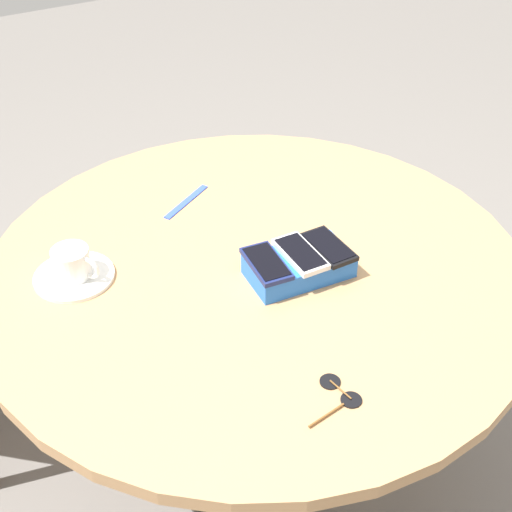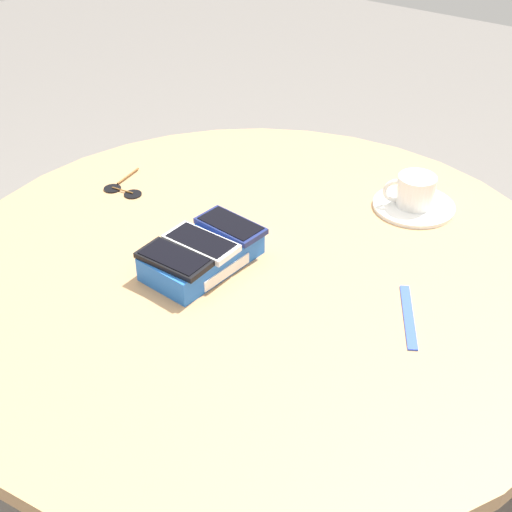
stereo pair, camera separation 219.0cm
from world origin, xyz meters
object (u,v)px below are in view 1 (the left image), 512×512
Objects in this scene: saucer at (74,276)px; coffee_cup at (72,263)px; phone_navy at (266,263)px; phone_black at (328,247)px; phone_white at (300,254)px; phone_box at (299,266)px; lanyard_strap at (186,202)px; sunglasses at (339,394)px; round_table at (256,294)px.

coffee_cup is at bearing 124.98° from saucer.
coffee_cup reaches higher than phone_navy.
phone_white is (0.06, -0.01, 0.00)m from phone_black.
phone_box is at bearing 18.44° from phone_white.
phone_black is 0.40m from lanyard_strap.
sunglasses is (-0.29, 0.53, -0.00)m from saucer.
round_table is 0.14m from phone_box.
phone_white is (-0.06, 0.08, 0.14)m from round_table.
lanyard_strap is at bearing -85.05° from round_table.
saucer is at bearing -28.75° from phone_box.
sunglasses is (0.03, 0.68, 0.00)m from lanyard_strap.
phone_black is (-0.07, 0.01, 0.03)m from phone_box.
round_table is 0.17m from phone_white.
phone_black is at bearing 154.06° from saucer.
phone_black is at bearing 111.89° from lanyard_strap.
round_table is 10.15× the size of sunglasses.
phone_white is at bearing -7.02° from phone_black.
phone_box is at bearing -110.79° from sunglasses.
phone_navy is at bearing 147.43° from coffee_cup.
saucer reaches higher than lanyard_strap.
round_table is 0.40m from sunglasses.
lanyard_strap is (0.03, -0.29, 0.09)m from round_table.
lanyard_strap is at bearing -92.95° from sunglasses.
phone_navy is 0.40m from saucer.
sunglasses is at bearing 81.21° from round_table.
round_table is 8.60× the size of phone_navy.
phone_black is 0.79× the size of lanyard_strap.
phone_black is at bearing 146.17° from round_table.
phone_box reaches higher than saucer.
lanyard_strap is (-0.32, -0.14, -0.04)m from coffee_cup.
phone_black is 0.06m from phone_white.
phone_box is 1.32× the size of saucer.
saucer is at bearing -22.83° from round_table.
sunglasses is at bearing 118.45° from coffee_cup.
phone_white is at bearing 103.21° from lanyard_strap.
coffee_cup reaches higher than phone_white.
phone_box is 0.08m from phone_navy.
sunglasses is (0.06, 0.39, 0.09)m from round_table.
saucer is (0.35, -0.15, 0.09)m from round_table.
phone_box is at bearing 102.80° from lanyard_strap.
phone_box reaches higher than round_table.
phone_box is 0.38m from lanyard_strap.
phone_black is 0.78× the size of saucer.
phone_navy reaches higher than round_table.
coffee_cup reaches higher than phone_black.
saucer is at bearing -28.52° from phone_white.
round_table is at bearing -98.79° from sunglasses.
phone_black is 0.36m from sunglasses.
phone_white is 0.81× the size of saucer.
lanyard_strap is (-0.32, -0.14, -0.00)m from saucer.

